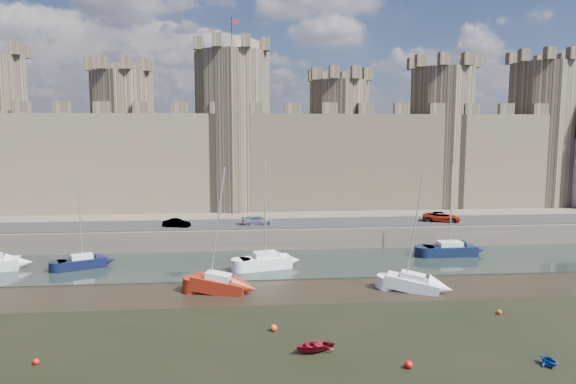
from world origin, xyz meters
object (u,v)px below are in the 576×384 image
Objects in this scene: car_2 at (258,221)px; car_3 at (441,217)px; sailboat_1 at (82,262)px; sailboat_2 at (265,261)px; sailboat_5 at (413,283)px; sailboat_3 at (450,249)px; sailboat_4 at (219,284)px; car_1 at (177,223)px.

car_3 is (23.43, -0.05, 0.07)m from car_2.
sailboat_1 is at bearing 121.19° from car_3.
sailboat_5 is at bearing -47.67° from sailboat_2.
sailboat_5 is at bearing -126.17° from sailboat_3.
sailboat_5 is at bearing -146.56° from car_2.
sailboat_1 is 0.83× the size of sailboat_2.
car_3 is at bearing 11.78° from sailboat_2.
car_3 is 0.42× the size of sailboat_2.
sailboat_2 is 1.10× the size of sailboat_5.
car_2 is 0.36× the size of sailboat_2.
sailboat_3 is at bearing -176.50° from car_3.
sailboat_4 reaches higher than car_3.
sailboat_1 is 16.92m from sailboat_4.
sailboat_2 is (-23.06, -11.34, -2.28)m from car_3.
car_2 is at bearing 3.17° from sailboat_1.
car_3 is 8.31m from sailboat_3.
sailboat_1 reaches higher than car_2.
sailboat_3 is at bearing -4.58° from sailboat_2.
sailboat_2 is at bearing -29.98° from sailboat_1.
car_2 is 0.85× the size of car_3.
sailboat_1 is 39.76m from sailboat_3.
sailboat_2 is 15.14m from sailboat_5.
sailboat_3 reaches higher than car_2.
sailboat_1 reaches higher than car_1.
sailboat_5 reaches higher than car_2.
sailboat_3 is (39.72, 1.76, 0.05)m from sailboat_1.
car_3 is 0.51× the size of sailboat_1.
car_3 reaches higher than car_1.
sailboat_1 is 32.98m from sailboat_5.
sailboat_2 reaches higher than sailboat_1.
sailboat_4 is at bearing -148.21° from car_1.
car_1 is at bearing 166.10° from sailboat_3.
car_1 is 0.29× the size of sailboat_4.
car_3 is 0.45× the size of sailboat_3.
car_2 is 23.73m from sailboat_5.
car_1 is 0.70× the size of car_3.
sailboat_3 is (21.38, -7.75, -2.28)m from car_2.
sailboat_3 is 0.92× the size of sailboat_4.
car_3 is (33.25, 0.68, 0.11)m from car_1.
sailboat_3 is at bearing -88.66° from car_1.
sailboat_3 reaches higher than car_1.
car_3 reaches higher than car_2.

